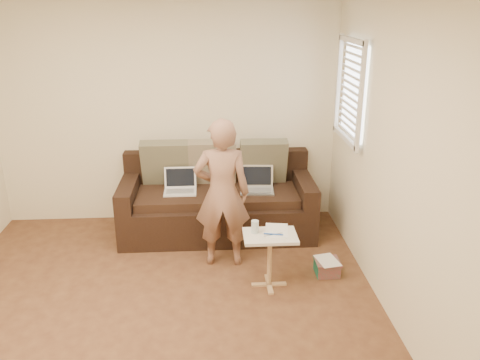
{
  "coord_description": "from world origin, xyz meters",
  "views": [
    {
      "loc": [
        0.49,
        -3.45,
        2.58
      ],
      "look_at": [
        0.8,
        1.4,
        0.78
      ],
      "focal_mm": 36.51,
      "sensor_mm": 36.0,
      "label": 1
    }
  ],
  "objects_px": {
    "laptop_white": "(180,193)",
    "side_table": "(270,260)",
    "person": "(222,193)",
    "striped_box": "(327,267)",
    "sofa": "(217,198)",
    "drinking_glass": "(255,227)",
    "laptop_silver": "(257,192)"
  },
  "relations": [
    {
      "from": "laptop_white",
      "to": "side_table",
      "type": "xyz_separation_m",
      "value": [
        0.89,
        -1.16,
        -0.25
      ]
    },
    {
      "from": "laptop_white",
      "to": "person",
      "type": "distance_m",
      "value": 0.86
    },
    {
      "from": "laptop_white",
      "to": "striped_box",
      "type": "relative_size",
      "value": 1.5
    },
    {
      "from": "sofa",
      "to": "drinking_glass",
      "type": "distance_m",
      "value": 1.21
    },
    {
      "from": "sofa",
      "to": "laptop_white",
      "type": "bearing_deg",
      "value": -173.95
    },
    {
      "from": "striped_box",
      "to": "sofa",
      "type": "bearing_deg",
      "value": 135.89
    },
    {
      "from": "striped_box",
      "to": "person",
      "type": "bearing_deg",
      "value": 163.38
    },
    {
      "from": "laptop_white",
      "to": "side_table",
      "type": "bearing_deg",
      "value": -52.82
    },
    {
      "from": "laptop_silver",
      "to": "person",
      "type": "relative_size",
      "value": 0.25
    },
    {
      "from": "drinking_glass",
      "to": "striped_box",
      "type": "distance_m",
      "value": 0.91
    },
    {
      "from": "person",
      "to": "sofa",
      "type": "bearing_deg",
      "value": -84.76
    },
    {
      "from": "sofa",
      "to": "laptop_silver",
      "type": "xyz_separation_m",
      "value": [
        0.45,
        -0.07,
        0.1
      ]
    },
    {
      "from": "person",
      "to": "striped_box",
      "type": "height_order",
      "value": "person"
    },
    {
      "from": "laptop_white",
      "to": "striped_box",
      "type": "height_order",
      "value": "laptop_white"
    },
    {
      "from": "laptop_silver",
      "to": "striped_box",
      "type": "bearing_deg",
      "value": -53.4
    },
    {
      "from": "side_table",
      "to": "drinking_glass",
      "type": "bearing_deg",
      "value": 160.25
    },
    {
      "from": "laptop_silver",
      "to": "striped_box",
      "type": "relative_size",
      "value": 1.56
    },
    {
      "from": "side_table",
      "to": "drinking_glass",
      "type": "height_order",
      "value": "drinking_glass"
    },
    {
      "from": "drinking_glass",
      "to": "striped_box",
      "type": "height_order",
      "value": "drinking_glass"
    },
    {
      "from": "side_table",
      "to": "striped_box",
      "type": "distance_m",
      "value": 0.65
    },
    {
      "from": "drinking_glass",
      "to": "laptop_silver",
      "type": "bearing_deg",
      "value": 83.32
    },
    {
      "from": "sofa",
      "to": "striped_box",
      "type": "relative_size",
      "value": 9.03
    },
    {
      "from": "person",
      "to": "laptop_white",
      "type": "bearing_deg",
      "value": -53.53
    },
    {
      "from": "sofa",
      "to": "side_table",
      "type": "height_order",
      "value": "sofa"
    },
    {
      "from": "laptop_silver",
      "to": "side_table",
      "type": "height_order",
      "value": "laptop_silver"
    },
    {
      "from": "side_table",
      "to": "sofa",
      "type": "bearing_deg",
      "value": 111.06
    },
    {
      "from": "laptop_white",
      "to": "person",
      "type": "height_order",
      "value": "person"
    },
    {
      "from": "laptop_white",
      "to": "side_table",
      "type": "relative_size",
      "value": 0.67
    },
    {
      "from": "laptop_white",
      "to": "drinking_glass",
      "type": "bearing_deg",
      "value": -56.2
    },
    {
      "from": "sofa",
      "to": "side_table",
      "type": "relative_size",
      "value": 4.06
    },
    {
      "from": "laptop_silver",
      "to": "side_table",
      "type": "relative_size",
      "value": 0.7
    },
    {
      "from": "person",
      "to": "drinking_glass",
      "type": "distance_m",
      "value": 0.54
    }
  ]
}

